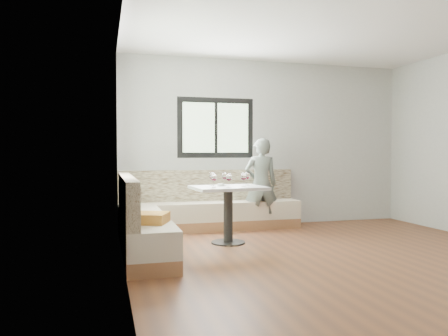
{
  "coord_description": "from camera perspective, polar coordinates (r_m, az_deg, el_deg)",
  "views": [
    {
      "loc": [
        -2.7,
        -4.55,
        1.23
      ],
      "look_at": [
        -1.1,
        1.24,
        1.02
      ],
      "focal_mm": 35.0,
      "sensor_mm": 36.0,
      "label": 1
    }
  ],
  "objects": [
    {
      "name": "wine_glass_e",
      "position": [
        6.11,
        3.02,
        -1.07
      ],
      "size": [
        0.08,
        0.08,
        0.18
      ],
      "color": "white",
      "rests_on": "table"
    },
    {
      "name": "wine_glass_d",
      "position": [
        6.04,
        0.1,
        -1.1
      ],
      "size": [
        0.08,
        0.08,
        0.18
      ],
      "color": "white",
      "rests_on": "table"
    },
    {
      "name": "banquette",
      "position": [
        6.34,
        -5.19,
        -6.19
      ],
      "size": [
        2.9,
        2.8,
        0.95
      ],
      "color": "#915E3B",
      "rests_on": "ground"
    },
    {
      "name": "person",
      "position": [
        7.07,
        4.85,
        -2.07
      ],
      "size": [
        0.57,
        0.41,
        1.47
      ],
      "primitive_type": "imported",
      "rotation": [
        0.0,
        0.0,
        3.03
      ],
      "color": "slate",
      "rests_on": "ground"
    },
    {
      "name": "wine_glass_f",
      "position": [
        6.04,
        -1.55,
        -1.11
      ],
      "size": [
        0.08,
        0.08,
        0.18
      ],
      "color": "white",
      "rests_on": "table"
    },
    {
      "name": "table",
      "position": [
        5.95,
        0.55,
        -4.28
      ],
      "size": [
        1.0,
        0.8,
        0.78
      ],
      "rotation": [
        0.0,
        0.0,
        0.07
      ],
      "color": "black",
      "rests_on": "ground"
    },
    {
      "name": "wine_glass_c",
      "position": [
        5.86,
        2.56,
        -1.2
      ],
      "size": [
        0.08,
        0.08,
        0.18
      ],
      "color": "white",
      "rests_on": "table"
    },
    {
      "name": "wine_glass_a",
      "position": [
        5.7,
        -1.32,
        -1.29
      ],
      "size": [
        0.08,
        0.08,
        0.18
      ],
      "color": "white",
      "rests_on": "table"
    },
    {
      "name": "room",
      "position": [
        5.32,
        14.12,
        3.85
      ],
      "size": [
        5.01,
        5.01,
        2.81
      ],
      "color": "brown",
      "rests_on": "ground"
    },
    {
      "name": "olive_ramekin",
      "position": [
        5.98,
        -0.46,
        -2.2
      ],
      "size": [
        0.09,
        0.09,
        0.03
      ],
      "color": "white",
      "rests_on": "table"
    },
    {
      "name": "wine_glass_b",
      "position": [
        5.71,
        0.66,
        -1.28
      ],
      "size": [
        0.08,
        0.08,
        0.18
      ],
      "color": "white",
      "rests_on": "table"
    }
  ]
}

